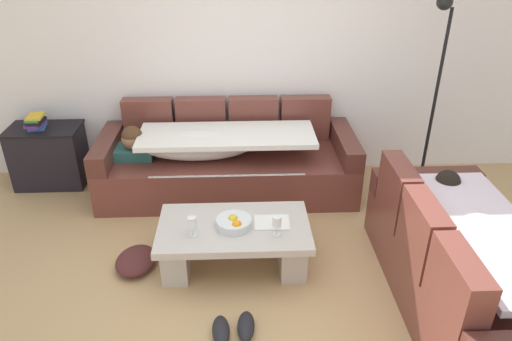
# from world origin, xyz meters

# --- Properties ---
(ground_plane) EXTENTS (14.00, 14.00, 0.00)m
(ground_plane) POSITION_xyz_m (0.00, 0.00, 0.00)
(ground_plane) COLOR tan
(back_wall) EXTENTS (9.00, 0.10, 2.70)m
(back_wall) POSITION_xyz_m (0.00, 2.15, 1.35)
(back_wall) COLOR white
(back_wall) RESTS_ON ground_plane
(couch_along_wall) EXTENTS (2.55, 0.92, 0.88)m
(couch_along_wall) POSITION_xyz_m (-0.28, 1.63, 0.33)
(couch_along_wall) COLOR brown
(couch_along_wall) RESTS_ON ground_plane
(couch_near_window) EXTENTS (0.92, 2.02, 0.88)m
(couch_near_window) POSITION_xyz_m (1.46, -0.10, 0.34)
(couch_near_window) COLOR brown
(couch_near_window) RESTS_ON ground_plane
(coffee_table) EXTENTS (1.20, 0.68, 0.38)m
(coffee_table) POSITION_xyz_m (-0.18, 0.42, 0.24)
(coffee_table) COLOR #BBB4AE
(coffee_table) RESTS_ON ground_plane
(fruit_bowl) EXTENTS (0.28, 0.28, 0.10)m
(fruit_bowl) POSITION_xyz_m (-0.17, 0.40, 0.42)
(fruit_bowl) COLOR silver
(fruit_bowl) RESTS_ON coffee_table
(wine_glass_near_left) EXTENTS (0.07, 0.07, 0.17)m
(wine_glass_near_left) POSITION_xyz_m (-0.49, 0.29, 0.50)
(wine_glass_near_left) COLOR silver
(wine_glass_near_left) RESTS_ON coffee_table
(wine_glass_near_right) EXTENTS (0.07, 0.07, 0.17)m
(wine_glass_near_right) POSITION_xyz_m (0.15, 0.28, 0.50)
(wine_glass_near_right) COLOR silver
(wine_glass_near_right) RESTS_ON coffee_table
(open_magazine) EXTENTS (0.29, 0.22, 0.01)m
(open_magazine) POSITION_xyz_m (0.13, 0.44, 0.39)
(open_magazine) COLOR white
(open_magazine) RESTS_ON coffee_table
(side_cabinet) EXTENTS (0.72, 0.44, 0.64)m
(side_cabinet) POSITION_xyz_m (-2.11, 1.85, 0.32)
(side_cabinet) COLOR black
(side_cabinet) RESTS_ON ground_plane
(book_stack_on_cabinet) EXTENTS (0.19, 0.23, 0.14)m
(book_stack_on_cabinet) POSITION_xyz_m (-2.16, 1.85, 0.71)
(book_stack_on_cabinet) COLOR #2D569E
(book_stack_on_cabinet) RESTS_ON side_cabinet
(floor_lamp) EXTENTS (0.33, 0.31, 1.95)m
(floor_lamp) POSITION_xyz_m (1.74, 1.58, 1.12)
(floor_lamp) COLOR black
(floor_lamp) RESTS_ON ground_plane
(pair_of_shoes) EXTENTS (0.31, 0.31, 0.09)m
(pair_of_shoes) POSITION_xyz_m (-0.18, -0.33, 0.04)
(pair_of_shoes) COLOR black
(pair_of_shoes) RESTS_ON ground_plane
(crumpled_garment) EXTENTS (0.37, 0.44, 0.12)m
(crumpled_garment) POSITION_xyz_m (-0.98, 0.41, 0.06)
(crumpled_garment) COLOR #4C2323
(crumpled_garment) RESTS_ON ground_plane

